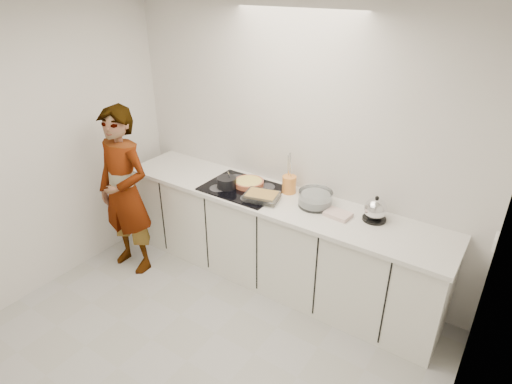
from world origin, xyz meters
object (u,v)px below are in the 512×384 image
Objects in this scene: baking_dish at (262,196)px; mixing_bowl at (315,199)px; kettle at (375,210)px; cook at (125,192)px; saucepan at (227,183)px; hob at (242,188)px; tart_dish at (249,183)px; utensil_crock at (289,184)px.

mixing_bowl is at bearing 22.52° from baking_dish.
kettle is 0.13× the size of cook.
hob is at bearing 33.65° from saucepan.
saucepan is (-0.12, -0.08, 0.06)m from hob.
cook is at bearing -145.27° from tart_dish.
utensil_crock is at bearing 177.26° from kettle.
cook is at bearing -148.13° from saucepan.
cook reaches higher than hob.
mixing_bowl reaches higher than hob.
cook is at bearing -157.62° from mixing_bowl.
mixing_bowl is 0.53m from kettle.
baking_dish is at bearing -18.17° from hob.
baking_dish is (0.41, -0.01, -0.02)m from saucepan.
tart_dish is 1.08× the size of baking_dish.
baking_dish reaches higher than tart_dish.
hob is at bearing -172.94° from mixing_bowl.
tart_dish is at bearing -164.24° from utensil_crock.
kettle is at bearing 13.98° from baking_dish.
mixing_bowl is at bearing 11.42° from saucepan.
utensil_crock is (0.40, 0.19, 0.07)m from hob.
saucepan is 0.12× the size of cook.
kettle reaches higher than baking_dish.
saucepan is 0.91× the size of kettle.
kettle is at bearing 3.17° from tart_dish.
saucepan is at bearing -153.00° from utensil_crock.
mixing_bowl is at bearing -16.67° from utensil_crock.
saucepan is 0.41m from baking_dish.
baking_dish is 0.31m from utensil_crock.
kettle is at bearing 6.69° from hob.
utensil_crock reaches higher than tart_dish.
kettle is 1.36× the size of utensil_crock.
hob is 1.26m from kettle.
utensil_crock reaches higher than baking_dish.
kettle reaches higher than mixing_bowl.
tart_dish is 0.40m from utensil_crock.
tart_dish is 0.32m from baking_dish.
kettle is (1.37, 0.23, 0.03)m from saucepan.
baking_dish is at bearing -33.09° from tart_dish.
saucepan reaches higher than mixing_bowl.
utensil_crock is (0.12, 0.28, 0.04)m from baking_dish.
hob is 1.15m from cook.
hob is at bearing -104.75° from tart_dish.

